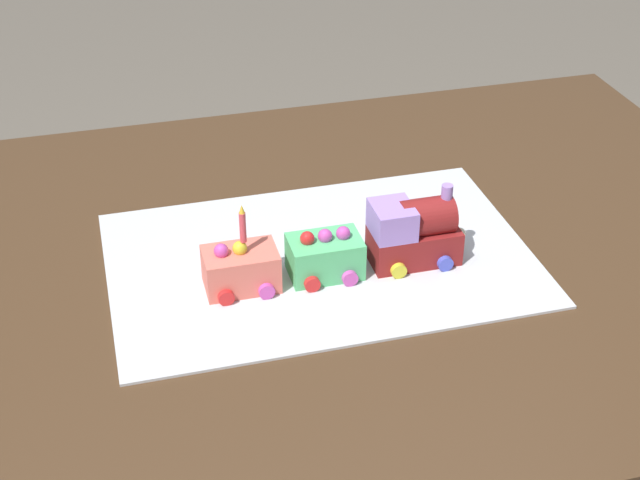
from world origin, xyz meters
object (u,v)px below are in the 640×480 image
(dining_table, at_px, (332,311))
(birthday_candle, at_px, (243,224))
(cake_locomotive, at_px, (414,232))
(cake_car_gondola_coral, at_px, (241,269))
(cake_car_hopper_mint_green, at_px, (325,256))

(dining_table, bearing_deg, birthday_candle, 21.58)
(cake_locomotive, bearing_deg, cake_car_gondola_coral, 0.00)
(cake_car_gondola_coral, bearing_deg, cake_car_hopper_mint_green, 180.00)
(dining_table, distance_m, cake_car_hopper_mint_green, 0.15)
(cake_locomotive, xyz_separation_m, cake_car_gondola_coral, (0.25, 0.00, -0.02))
(dining_table, distance_m, cake_car_gondola_coral, 0.21)
(cake_locomotive, height_order, cake_car_hopper_mint_green, cake_locomotive)
(cake_car_hopper_mint_green, bearing_deg, birthday_candle, -0.00)
(cake_car_gondola_coral, relative_size, birthday_candle, 1.78)
(dining_table, distance_m, cake_locomotive, 0.20)
(dining_table, relative_size, cake_car_gondola_coral, 14.00)
(cake_locomotive, distance_m, cake_car_hopper_mint_green, 0.13)
(dining_table, xyz_separation_m, cake_car_hopper_mint_green, (0.03, 0.05, 0.14))
(cake_locomotive, distance_m, cake_car_gondola_coral, 0.25)
(cake_car_gondola_coral, bearing_deg, dining_table, -159.24)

